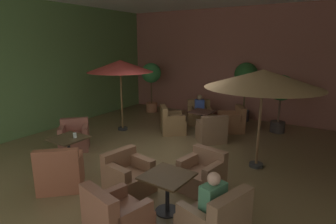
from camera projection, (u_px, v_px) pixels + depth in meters
ground_plane at (157, 161)px, 6.87m from camera, size 9.16×10.36×0.02m
wall_back_brick at (231, 64)px, 10.62m from camera, size 9.16×0.08×4.14m
wall_left_accent at (37, 68)px, 8.69m from camera, size 0.08×10.36×4.14m
cafe_table_front_left at (68, 143)px, 6.47m from camera, size 0.75×0.75×0.69m
armchair_front_left_north at (60, 173)px, 5.46m from camera, size 1.08×1.08×0.91m
armchair_front_left_east at (75, 138)px, 7.58m from camera, size 1.05×1.05×0.80m
cafe_table_front_right at (202, 116)px, 9.01m from camera, size 0.74×0.74×0.69m
armchair_front_right_north at (211, 132)px, 8.11m from camera, size 1.04×1.04×0.83m
armchair_front_right_east at (232, 122)px, 9.08m from camera, size 1.06×1.05×0.84m
armchair_front_right_south at (199, 115)px, 10.03m from camera, size 1.11×1.10×0.83m
armchair_front_right_west at (172, 123)px, 8.92m from camera, size 1.08×1.08×0.88m
cafe_table_mid_center at (167, 184)px, 4.64m from camera, size 0.80×0.80×0.69m
armchair_mid_center_north at (215, 224)px, 3.93m from camera, size 0.99×0.99×0.89m
armchair_mid_center_east at (202, 175)px, 5.43m from camera, size 0.86×0.86×0.79m
armchair_mid_center_south at (128, 177)px, 5.35m from camera, size 0.88×0.89×0.79m
armchair_mid_center_west at (116, 221)px, 3.99m from camera, size 0.92×0.94×0.90m
patio_umbrella_tall_red at (120, 66)px, 8.81m from camera, size 2.11×2.11×2.31m
patio_umbrella_center_beige at (263, 79)px, 6.02m from camera, size 2.55×2.55×2.27m
potted_tree_left_corner at (151, 78)px, 11.48m from camera, size 0.81×0.81×2.05m
potted_tree_mid_left at (246, 79)px, 10.02m from camera, size 0.83×0.83×2.16m
potted_tree_mid_right at (281, 93)px, 8.77m from camera, size 0.81×0.81×1.86m
patron_blue_shirt at (199, 105)px, 9.89m from camera, size 0.39×0.35×0.66m
patron_by_window at (213, 197)px, 3.87m from camera, size 0.32×0.43×0.67m
iced_drink_cup at (75, 135)px, 6.43m from camera, size 0.08×0.08×0.11m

